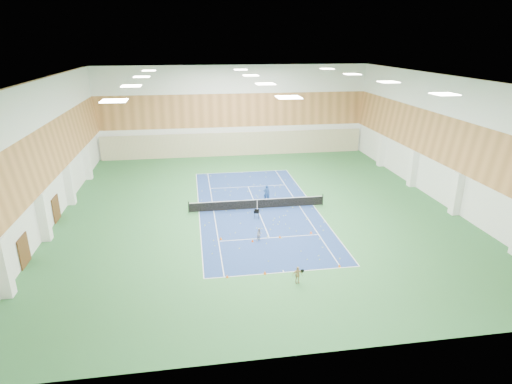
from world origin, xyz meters
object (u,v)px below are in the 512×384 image
at_px(tennis_net, 257,203).
at_px(ball_cart, 257,214).
at_px(child_court, 259,234).
at_px(child_apron, 297,275).
at_px(coach, 267,193).

relative_size(tennis_net, ball_cart, 15.82).
bearing_deg(child_court, tennis_net, 46.80).
bearing_deg(child_apron, coach, 77.65).
distance_m(tennis_net, coach, 2.17).
bearing_deg(child_court, child_apron, -113.43).
bearing_deg(ball_cart, tennis_net, 96.05).
bearing_deg(child_court, ball_cart, 48.26).
relative_size(coach, child_apron, 1.42).
bearing_deg(tennis_net, ball_cart, -100.18).
xyz_separation_m(coach, child_apron, (-0.63, -15.08, -0.25)).
height_order(tennis_net, child_apron, child_apron).
bearing_deg(coach, tennis_net, 61.06).
bearing_deg(ball_cart, child_court, -79.69).
xyz_separation_m(tennis_net, ball_cart, (-0.41, -2.28, -0.15)).
xyz_separation_m(tennis_net, child_court, (-0.87, -6.69, -0.04)).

